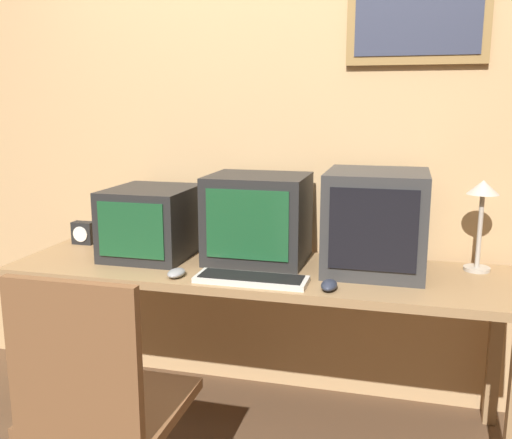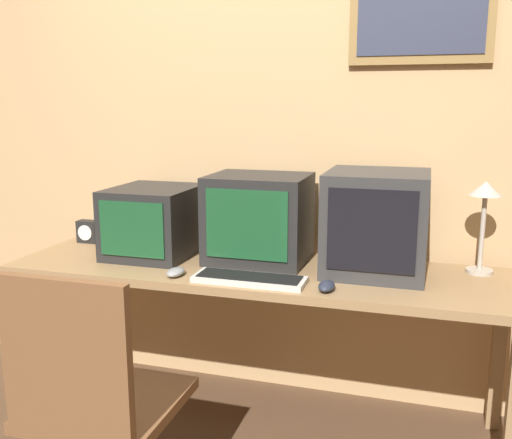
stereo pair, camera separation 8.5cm
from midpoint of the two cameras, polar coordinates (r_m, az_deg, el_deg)
wall_back at (r=2.79m, az=3.39°, el=8.66°), size 8.00×0.08×2.60m
desk at (r=2.53m, az=0.97°, el=-6.43°), size 2.18×0.63×0.74m
monitor_left at (r=2.71m, az=-9.29°, el=-0.18°), size 0.37×0.43×0.32m
monitor_center at (r=2.57m, az=1.25°, el=0.13°), size 0.44×0.38×0.39m
monitor_right at (r=2.45m, az=12.92°, el=-0.29°), size 0.42×0.43×0.43m
keyboard_main at (r=2.30m, az=0.41°, el=-5.97°), size 0.45×0.15×0.03m
mouse_near_keyboard at (r=2.22m, az=8.17°, el=-6.60°), size 0.06×0.12×0.04m
mouse_far_corner at (r=2.40m, az=-7.03°, el=-5.25°), size 0.07×0.11×0.03m
desk_clock at (r=3.05m, az=-15.66°, el=-1.17°), size 0.11×0.07×0.11m
desk_lamp at (r=2.56m, az=22.78°, el=1.38°), size 0.13×0.13×0.39m
office_chair at (r=2.09m, az=-14.30°, el=-19.08°), size 0.50×0.50×0.94m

